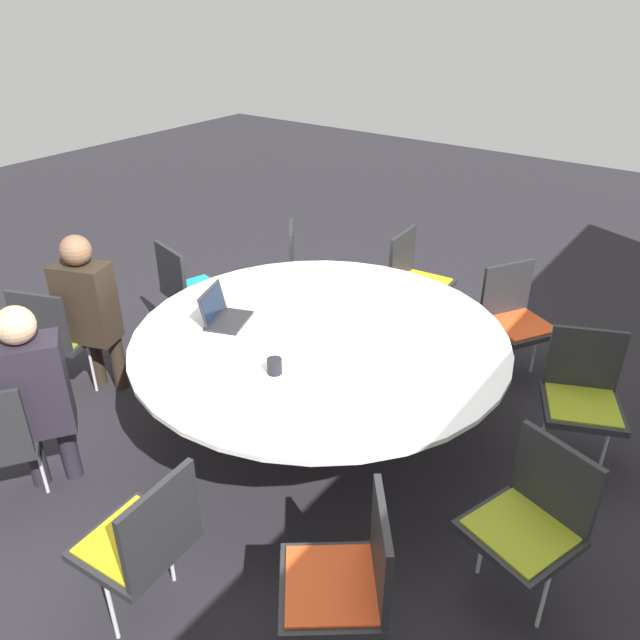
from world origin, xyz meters
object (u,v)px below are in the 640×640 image
Objects in this scene: chair_6 at (515,314)px; chair_9 at (188,285)px; chair_7 at (415,275)px; laptop at (222,313)px; chair_3 at (348,575)px; coffee_cup at (274,366)px; chair_0 at (55,332)px; person_1 at (33,389)px; person_0 at (88,305)px; chair_4 at (532,516)px; chair_2 at (144,538)px; chair_8 at (307,265)px; chair_5 at (583,391)px.

chair_9 is (1.04, -2.26, 0.00)m from chair_6.
chair_7 is 2.30× the size of laptop.
chair_3 is 9.72× the size of coffee_cup.
chair_0 is 1.03m from person_1.
chair_0 is 0.71× the size of person_1.
person_1 is at bearing 143.22° from laptop.
chair_6 is 2.97m from person_0.
chair_4 is at bearing 36.12° from chair_7.
chair_2 is 0.89m from chair_3.
chair_7 is at bearing 35.13° from chair_0.
person_1 is at bearing 39.22° from chair_4.
chair_0 is 1.80m from coffee_cup.
chair_0 is at bearing -85.69° from chair_9.
chair_0 is 9.72× the size of coffee_cup.
chair_8 is (-2.39, -2.00, 0.00)m from chair_3.
chair_3 is 2.30× the size of laptop.
chair_8 is at bearing 73.62° from chair_9.
laptop is at bearing 12.99° from chair_4.
laptop is at bearing -21.49° from chair_8.
chair_6 is at bearing 58.46° from chair_8.
chair_9 is at bearing 21.30° from chair_3.
chair_9 reaches higher than coffee_cup.
person_0 is at bearing 55.39° from chair_2.
chair_0 and chair_9 have the same top height.
chair_5 is 1.81m from coffee_cup.
chair_4 is (-1.10, 1.31, 0.00)m from chair_2.
chair_3 is at bearing -30.48° from chair_0.
chair_5 is 1.79m from chair_7.
coffee_cup is at bearing 2.32° from chair_7.
chair_5 and chair_9 have the same top height.
chair_2 is 1.00× the size of chair_5.
laptop is 4.23× the size of coffee_cup.
chair_0 and chair_7 have the same top height.
chair_8 is at bearing -53.48° from chair_6.
coffee_cup is (-1.06, -0.14, 0.27)m from chair_2.
chair_5 is (-1.39, 3.12, 0.00)m from chair_0.
chair_9 is at bearing -117.63° from coffee_cup.
chair_0 is at bearing -58.02° from chair_8.
chair_9 is 0.71× the size of person_0.
coffee_cup is (2.04, 0.21, 0.27)m from chair_7.
chair_5 is at bearing 130.58° from coffee_cup.
chair_5 is at bearing -32.94° from chair_2.
chair_8 is (-1.91, 0.72, 0.00)m from chair_0.
chair_4 is at bearing -70.84° from chair_3.
chair_0 is 2.76m from chair_3.
chair_9 is 1.79m from coffee_cup.
coffee_cup is at bearing -18.01° from person_0.
chair_3 reaches higher than coffee_cup.
chair_0 is 1.06m from chair_9.
chair_5 and chair_7 have the same top height.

